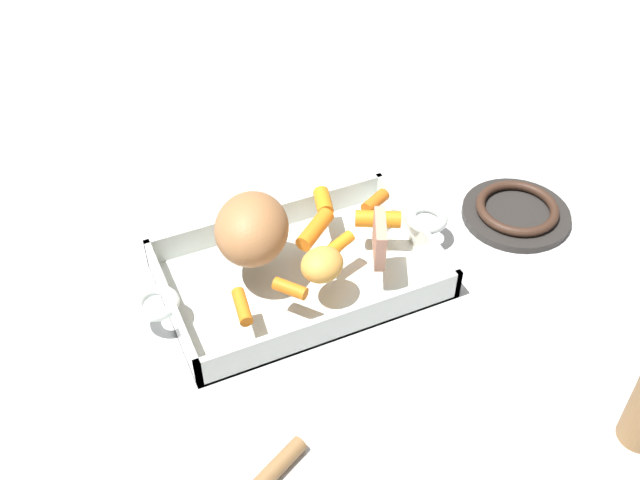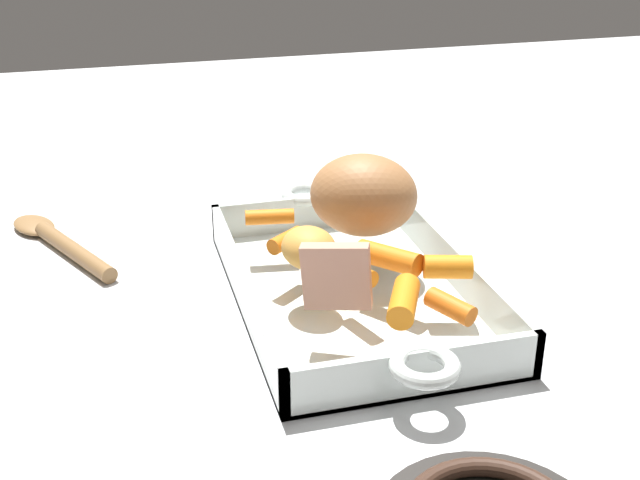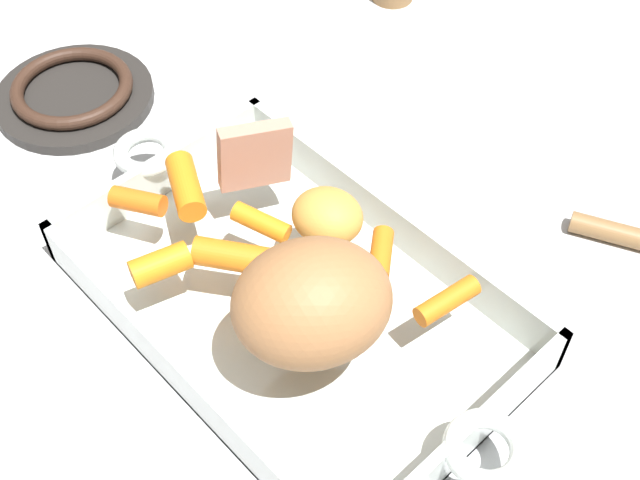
# 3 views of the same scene
# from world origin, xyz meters

# --- Properties ---
(ground_plane) EXTENTS (2.29, 2.29, 0.00)m
(ground_plane) POSITION_xyz_m (0.00, 0.00, 0.00)
(ground_plane) COLOR silver
(roasting_dish) EXTENTS (0.45, 0.23, 0.05)m
(roasting_dish) POSITION_xyz_m (0.00, 0.00, 0.01)
(roasting_dish) COLOR silver
(roasting_dish) RESTS_ON ground_plane
(pork_roast) EXTENTS (0.14, 0.15, 0.09)m
(pork_roast) POSITION_xyz_m (0.05, -0.03, 0.09)
(pork_roast) COLOR #A66F42
(pork_roast) RESTS_ON roasting_dish
(roast_slice_outer) EXTENTS (0.04, 0.06, 0.06)m
(roast_slice_outer) POSITION_xyz_m (-0.09, 0.04, 0.08)
(roast_slice_outer) COLOR tan
(roast_slice_outer) RESTS_ON roasting_dish
(baby_carrot_southeast) EXTENTS (0.07, 0.06, 0.03)m
(baby_carrot_southeast) POSITION_xyz_m (-0.03, -0.03, 0.06)
(baby_carrot_southeast) COLOR orange
(baby_carrot_southeast) RESTS_ON roasting_dish
(baby_carrot_northeast) EXTENTS (0.07, 0.05, 0.02)m
(baby_carrot_northeast) POSITION_xyz_m (-0.12, -0.01, 0.06)
(baby_carrot_northeast) COLOR orange
(baby_carrot_northeast) RESTS_ON roasting_dish
(baby_carrot_center_right) EXTENTS (0.04, 0.04, 0.02)m
(baby_carrot_center_right) POSITION_xyz_m (0.04, 0.06, 0.06)
(baby_carrot_center_right) COLOR orange
(baby_carrot_center_right) RESTS_ON roasting_dish
(baby_carrot_center_left) EXTENTS (0.05, 0.04, 0.02)m
(baby_carrot_center_left) POSITION_xyz_m (-0.14, -0.05, 0.06)
(baby_carrot_center_left) COLOR orange
(baby_carrot_center_left) RESTS_ON roasting_dish
(baby_carrot_northwest) EXTENTS (0.03, 0.05, 0.02)m
(baby_carrot_northwest) POSITION_xyz_m (-0.07, -0.07, 0.06)
(baby_carrot_northwest) COLOR orange
(baby_carrot_northwest) RESTS_ON roasting_dish
(baby_carrot_short) EXTENTS (0.02, 0.05, 0.02)m
(baby_carrot_short) POSITION_xyz_m (0.10, 0.06, 0.06)
(baby_carrot_short) COLOR orange
(baby_carrot_short) RESTS_ON roasting_dish
(baby_carrot_southwest) EXTENTS (0.05, 0.03, 0.02)m
(baby_carrot_southwest) POSITION_xyz_m (-0.05, 0.01, 0.06)
(baby_carrot_southwest) COLOR orange
(baby_carrot_southwest) RESTS_ON roasting_dish
(potato_near_roast) EXTENTS (0.07, 0.07, 0.04)m
(potato_near_roast) POSITION_xyz_m (-0.01, 0.05, 0.07)
(potato_near_roast) COLOR gold
(potato_near_roast) RESTS_ON roasting_dish
(stove_burner_rear) EXTENTS (0.16, 0.16, 0.03)m
(stove_burner_rear) POSITION_xyz_m (-0.35, 0.01, 0.01)
(stove_burner_rear) COLOR #282623
(stove_burner_rear) RESTS_ON ground_plane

